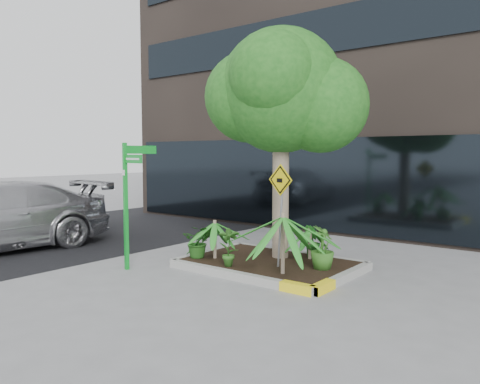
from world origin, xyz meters
The scene contains 13 objects.
ground centered at (0.00, 0.00, 0.00)m, with size 80.00×80.00×0.00m, color gray.
asphalt_road centered at (-6.50, 0.00, 0.01)m, with size 7.00×80.00×0.01m, color black.
planter centered at (0.23, 0.27, 0.10)m, with size 3.35×2.36×0.15m.
tree centered at (0.18, 0.73, 3.51)m, with size 3.20×2.84×4.80m.
palm_front centered at (0.95, -0.39, 1.16)m, with size 1.21×1.21×1.35m.
palm_left centered at (-0.80, -0.19, 0.87)m, with size 0.87×0.87×0.97m.
palm_back centered at (0.75, 0.93, 0.76)m, with size 0.74×0.74×0.82m.
shrub_a centered at (-1.10, -0.35, 0.48)m, with size 0.60×0.60×0.66m, color #1F5217.
shrub_b centered at (1.33, 0.35, 0.55)m, with size 0.44×0.44×0.79m, color #316A1F.
shrub_c centered at (-0.13, -0.55, 0.52)m, with size 0.39×0.39×0.75m, color #2C611E.
shrub_d centered at (0.77, 1.01, 0.50)m, with size 0.38×0.38×0.69m, color #1E651D.
street_sign_post centered at (-1.88, -1.46, 1.53)m, with size 0.72×0.82×2.47m.
cattle_sign centered at (0.63, 0.02, 1.45)m, with size 0.58×0.17×1.92m.
Camera 1 is at (5.33, -7.24, 2.25)m, focal length 35.00 mm.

